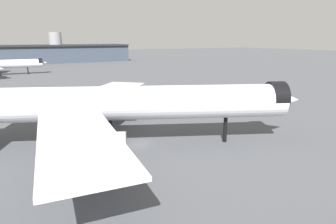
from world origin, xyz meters
TOP-DOWN VIEW (x-y plane):
  - ground at (0.00, 0.00)m, footprint 900.00×900.00m
  - airliner_near_gate at (-2.56, 1.12)m, footprint 59.19×53.13m
  - service_truck_front at (25.98, 27.50)m, footprint 4.33×5.96m

SIDE VIEW (x-z plane):
  - ground at x=0.00m, z-range 0.00..0.00m
  - service_truck_front at x=25.98m, z-range 0.09..3.09m
  - airliner_near_gate at x=-2.56m, z-range -0.99..15.65m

